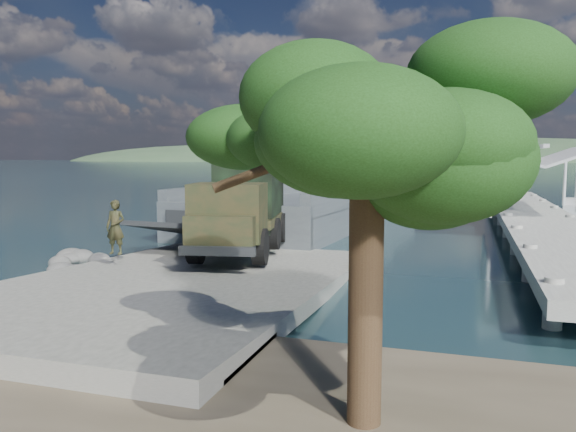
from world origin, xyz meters
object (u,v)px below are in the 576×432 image
Objects in this scene: soldier at (116,237)px; pier at (533,206)px; landing_craft at (322,208)px; overhang_tree at (344,135)px; military_truck at (244,203)px; sailboat_far at (574,208)px.

pier is at bearing 44.89° from soldier.
landing_craft is 5.11× the size of overhang_tree.
pier is 19.45m from military_truck.
landing_craft reaches higher than overhang_tree.
overhang_tree is at bearing -44.46° from soldier.
overhang_tree is (10.74, -9.24, 3.38)m from soldier.
sailboat_far reaches higher than military_truck.
landing_craft reaches higher than pier.
military_truck is at bearing 118.19° from overhang_tree.
pier is 14.37m from landing_craft.
landing_craft reaches higher than soldier.
military_truck is 1.28× the size of sailboat_far.
military_truck reaches higher than soldier.
landing_craft is at bearing 81.81° from military_truck.
military_truck is at bearing -82.15° from landing_craft.
pier is at bearing 36.50° from military_truck.
overhang_tree is (7.29, -13.60, 2.34)m from military_truck.
military_truck is 1.38× the size of overhang_tree.
sailboat_far is at bearing 47.04° from military_truck.
military_truck is 15.61m from overhang_tree.
overhang_tree reaches higher than military_truck.
landing_craft is at bearing 104.81° from overhang_tree.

